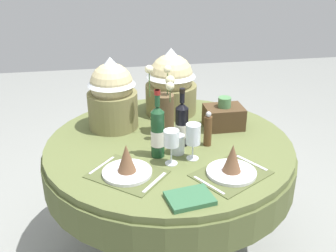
{
  "coord_description": "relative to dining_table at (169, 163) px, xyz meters",
  "views": [
    {
      "loc": [
        -0.34,
        -1.96,
        1.75
      ],
      "look_at": [
        0.0,
        0.03,
        0.81
      ],
      "focal_mm": 42.51,
      "sensor_mm": 36.0,
      "label": 1
    }
  ],
  "objects": [
    {
      "name": "ground",
      "position": [
        0.0,
        0.0,
        -0.59
      ],
      "size": [
        8.0,
        8.0,
        0.0
      ],
      "primitive_type": "plane",
      "color": "gray"
    },
    {
      "name": "place_setting_right",
      "position": [
        0.23,
        -0.39,
        0.19
      ],
      "size": [
        0.43,
        0.4,
        0.16
      ],
      "color": "#4E562F",
      "rests_on": "dining_table"
    },
    {
      "name": "gift_tub_back_left",
      "position": [
        -0.29,
        0.26,
        0.36
      ],
      "size": [
        0.29,
        0.29,
        0.43
      ],
      "color": "olive",
      "rests_on": "dining_table"
    },
    {
      "name": "pepper_mill",
      "position": [
        0.2,
        -0.08,
        0.23
      ],
      "size": [
        0.04,
        0.04,
        0.2
      ],
      "color": "brown",
      "rests_on": "dining_table"
    },
    {
      "name": "flower_vase",
      "position": [
        -0.01,
        0.12,
        0.29
      ],
      "size": [
        0.17,
        0.19,
        0.41
      ],
      "color": "brown",
      "rests_on": "dining_table"
    },
    {
      "name": "wine_glass_left",
      "position": [
        -0.03,
        -0.24,
        0.28
      ],
      "size": [
        0.08,
        0.08,
        0.19
      ],
      "color": "silver",
      "rests_on": "dining_table"
    },
    {
      "name": "wine_bottle_left",
      "position": [
        0.06,
        -0.05,
        0.26
      ],
      "size": [
        0.07,
        0.07,
        0.33
      ],
      "color": "black",
      "rests_on": "dining_table"
    },
    {
      "name": "book_on_table",
      "position": [
        -0.01,
        -0.57,
        0.15
      ],
      "size": [
        0.22,
        0.18,
        0.02
      ],
      "primitive_type": "cube",
      "rotation": [
        0.0,
        0.0,
        0.17
      ],
      "color": "#336642",
      "rests_on": "dining_table"
    },
    {
      "name": "tumbler_mid",
      "position": [
        0.02,
        -0.14,
        0.19
      ],
      "size": [
        0.07,
        0.07,
        0.1
      ],
      "primitive_type": "cylinder",
      "color": "silver",
      "rests_on": "dining_table"
    },
    {
      "name": "woven_basket_side_right",
      "position": [
        0.35,
        0.13,
        0.21
      ],
      "size": [
        0.23,
        0.17,
        0.19
      ],
      "color": "#47331E",
      "rests_on": "dining_table"
    },
    {
      "name": "wine_bottle_centre",
      "position": [
        -0.09,
        -0.15,
        0.28
      ],
      "size": [
        0.07,
        0.07,
        0.36
      ],
      "color": "#194223",
      "rests_on": "dining_table"
    },
    {
      "name": "dining_table",
      "position": [
        0.0,
        0.0,
        0.0
      ],
      "size": [
        1.4,
        1.4,
        0.73
      ],
      "color": "#5B6638",
      "rests_on": "ground"
    },
    {
      "name": "place_setting_left",
      "position": [
        -0.26,
        -0.31,
        0.19
      ],
      "size": [
        0.43,
        0.42,
        0.16
      ],
      "color": "#4E562F",
      "rests_on": "dining_table"
    },
    {
      "name": "wine_glass_right",
      "position": [
        0.09,
        -0.21,
        0.27
      ],
      "size": [
        0.08,
        0.08,
        0.19
      ],
      "color": "silver",
      "rests_on": "dining_table"
    },
    {
      "name": "gift_tub_back_centre",
      "position": [
        0.09,
        0.42,
        0.36
      ],
      "size": [
        0.33,
        0.33,
        0.42
      ],
      "color": "olive",
      "rests_on": "dining_table"
    }
  ]
}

